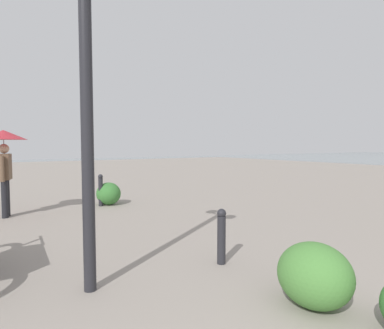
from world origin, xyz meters
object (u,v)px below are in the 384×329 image
(lamppost, at_px, (86,67))
(bollard_mid, at_px, (101,190))
(pedestrian, at_px, (4,149))
(bollard_near, at_px, (221,235))

(lamppost, distance_m, bollard_mid, 5.70)
(pedestrian, relative_size, bollard_near, 2.58)
(lamppost, distance_m, bollard_near, 2.79)
(lamppost, bearing_deg, bollard_near, -95.37)
(lamppost, xyz_separation_m, bollard_near, (-0.17, -1.80, -2.14))
(pedestrian, distance_m, bollard_mid, 2.55)
(bollard_near, bearing_deg, pedestrian, 25.33)
(pedestrian, height_order, bollard_mid, pedestrian)
(lamppost, relative_size, pedestrian, 1.87)
(pedestrian, height_order, bollard_near, pedestrian)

